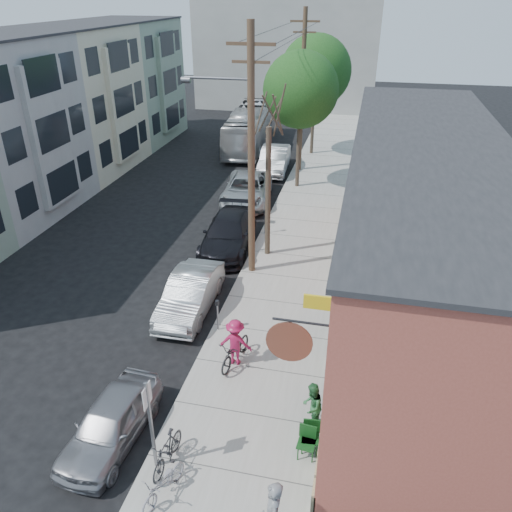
% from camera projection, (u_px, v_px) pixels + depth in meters
% --- Properties ---
extents(ground, '(120.00, 120.00, 0.00)m').
position_uv_depth(ground, '(141.00, 354.00, 17.14)').
color(ground, black).
extents(sidewalk, '(4.50, 58.00, 0.15)m').
position_uv_depth(sidewalk, '(307.00, 230.00, 25.74)').
color(sidewalk, '#A7A59B').
rests_on(sidewalk, ground).
extents(cafe_building, '(6.60, 20.20, 6.61)m').
position_uv_depth(cafe_building, '(419.00, 231.00, 18.13)').
color(cafe_building, '#A74D3E').
rests_on(cafe_building, ground).
extents(apartment_row, '(6.30, 32.00, 9.00)m').
position_uv_depth(apartment_row, '(45.00, 115.00, 29.34)').
color(apartment_row, gray).
rests_on(apartment_row, ground).
extents(end_cap_building, '(18.00, 8.00, 12.00)m').
position_uv_depth(end_cap_building, '(289.00, 45.00, 50.78)').
color(end_cap_building, '#9F9F9A').
rests_on(end_cap_building, ground).
extents(sign_post, '(0.07, 0.45, 2.80)m').
position_uv_depth(sign_post, '(150.00, 418.00, 12.17)').
color(sign_post, slate).
rests_on(sign_post, sidewalk).
extents(parking_meter_near, '(0.14, 0.14, 1.24)m').
position_uv_depth(parking_meter_near, '(217.00, 310.00, 17.73)').
color(parking_meter_near, slate).
rests_on(parking_meter_near, sidewalk).
extents(parking_meter_far, '(0.14, 0.14, 1.24)m').
position_uv_depth(parking_meter_far, '(265.00, 218.00, 24.86)').
color(parking_meter_far, slate).
rests_on(parking_meter_far, sidewalk).
extents(utility_pole_near, '(3.57, 0.28, 10.00)m').
position_uv_depth(utility_pole_near, '(250.00, 153.00, 19.48)').
color(utility_pole_near, '#503A28').
rests_on(utility_pole_near, sidewalk).
extents(utility_pole_far, '(1.80, 0.28, 10.00)m').
position_uv_depth(utility_pole_far, '(302.00, 91.00, 31.71)').
color(utility_pole_far, '#503A28').
rests_on(utility_pole_far, sidewalk).
extents(tree_bare, '(0.24, 0.24, 5.90)m').
position_uv_depth(tree_bare, '(268.00, 194.00, 21.95)').
color(tree_bare, '#44392C').
rests_on(tree_bare, sidewalk).
extents(tree_leafy_mid, '(4.36, 4.36, 7.99)m').
position_uv_depth(tree_leafy_mid, '(301.00, 90.00, 28.58)').
color(tree_leafy_mid, '#44392C').
rests_on(tree_leafy_mid, sidewalk).
extents(tree_leafy_far, '(4.97, 4.97, 8.33)m').
position_uv_depth(tree_leafy_far, '(316.00, 71.00, 34.79)').
color(tree_leafy_far, '#44392C').
rests_on(tree_leafy_far, sidewalk).
extents(patio_chair_a, '(0.54, 0.54, 0.88)m').
position_uv_depth(patio_chair_a, '(310.00, 438.00, 13.19)').
color(patio_chair_a, '#124217').
rests_on(patio_chair_a, sidewalk).
extents(patio_chair_b, '(0.54, 0.54, 0.88)m').
position_uv_depth(patio_chair_b, '(306.00, 443.00, 13.02)').
color(patio_chair_b, '#124217').
rests_on(patio_chair_b, sidewalk).
extents(patron_green, '(0.65, 0.79, 1.47)m').
position_uv_depth(patron_green, '(312.00, 406.00, 13.79)').
color(patron_green, '#2C6F3B').
rests_on(patron_green, sidewalk).
extents(cyclist, '(1.08, 0.64, 1.66)m').
position_uv_depth(cyclist, '(235.00, 342.00, 16.13)').
color(cyclist, '#A01744').
rests_on(cyclist, sidewalk).
extents(cyclist_bike, '(1.03, 1.97, 0.98)m').
position_uv_depth(cyclist_bike, '(236.00, 350.00, 16.29)').
color(cyclist_bike, black).
rests_on(cyclist_bike, sidewalk).
extents(parked_bike_a, '(0.60, 1.64, 0.96)m').
position_uv_depth(parked_bike_a, '(167.00, 451.00, 12.75)').
color(parked_bike_a, black).
rests_on(parked_bike_a, sidewalk).
extents(parked_bike_b, '(0.98, 1.65, 0.82)m').
position_uv_depth(parked_bike_b, '(164.00, 484.00, 12.00)').
color(parked_bike_b, gray).
rests_on(parked_bike_b, sidewalk).
extents(car_0, '(1.78, 3.94, 1.31)m').
position_uv_depth(car_0, '(111.00, 422.00, 13.57)').
color(car_0, gray).
rests_on(car_0, ground).
extents(car_1, '(1.64, 4.52, 1.48)m').
position_uv_depth(car_1, '(190.00, 294.00, 19.14)').
color(car_1, '#AFB5B7').
rests_on(car_1, ground).
extents(car_2, '(2.58, 5.49, 1.55)m').
position_uv_depth(car_2, '(228.00, 233.00, 23.78)').
color(car_2, black).
rests_on(car_2, ground).
extents(car_3, '(3.10, 5.78, 1.54)m').
position_uv_depth(car_3, '(247.00, 189.00, 29.00)').
color(car_3, '#A8ADAF').
rests_on(car_3, ground).
extents(car_4, '(2.09, 5.14, 1.66)m').
position_uv_depth(car_4, '(274.00, 160.00, 33.84)').
color(car_4, '#A9AEB1').
rests_on(car_4, ground).
extents(bus, '(3.34, 10.85, 2.98)m').
position_uv_depth(bus, '(249.00, 128.00, 38.87)').
color(bus, silver).
rests_on(bus, ground).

